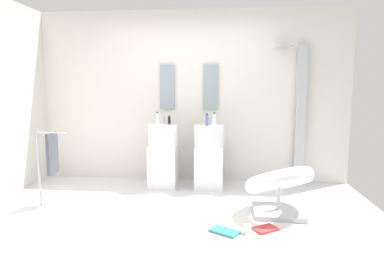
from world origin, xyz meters
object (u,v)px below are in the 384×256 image
object	(u,v)px
soap_bottle_black	(169,120)
soap_bottle_clear	(157,119)
pedestal_sink_right	(209,155)
shower_column	(300,112)
soap_bottle_white	(214,120)
coffee_mug	(247,229)
towel_rack	(50,155)
magazine_teal	(225,231)
lounge_chair	(279,185)
pedestal_sink_left	(163,154)
magazine_red	(265,229)
soap_bottle_blue	(207,120)

from	to	relation	value
soap_bottle_black	soap_bottle_clear	bearing A→B (deg)	-123.13
pedestal_sink_right	shower_column	bearing A→B (deg)	13.69
soap_bottle_clear	soap_bottle_white	size ratio (longest dim) A/B	1.02
coffee_mug	towel_rack	bearing A→B (deg)	165.51
shower_column	magazine_teal	bearing A→B (deg)	-120.83
lounge_chair	soap_bottle_clear	world-z (taller)	soap_bottle_clear
magazine_teal	soap_bottle_clear	bearing A→B (deg)	154.52
pedestal_sink_left	magazine_red	size ratio (longest dim) A/B	4.37
towel_rack	soap_bottle_blue	xyz separation A→B (m)	(1.86, 0.77, 0.37)
magazine_teal	lounge_chair	bearing A→B (deg)	72.81
pedestal_sink_left	coffee_mug	bearing A→B (deg)	-53.52
towel_rack	soap_bottle_blue	distance (m)	2.05
shower_column	soap_bottle_blue	world-z (taller)	shower_column
lounge_chair	pedestal_sink_right	bearing A→B (deg)	131.63
pedestal_sink_left	shower_column	xyz separation A→B (m)	(1.98, 0.32, 0.60)
coffee_mug	soap_bottle_black	bearing A→B (deg)	123.10
soap_bottle_clear	soap_bottle_black	bearing A→B (deg)	56.87
pedestal_sink_right	soap_bottle_blue	xyz separation A→B (m)	(-0.03, -0.13, 0.52)
coffee_mug	soap_bottle_clear	distance (m)	2.05
shower_column	soap_bottle_black	world-z (taller)	shower_column
coffee_mug	soap_bottle_blue	distance (m)	1.73
pedestal_sink_right	soap_bottle_blue	size ratio (longest dim) A/B	5.83
soap_bottle_white	pedestal_sink_right	bearing A→B (deg)	123.91
magazine_red	soap_bottle_white	size ratio (longest dim) A/B	1.25
soap_bottle_blue	magazine_red	bearing A→B (deg)	-62.59
towel_rack	soap_bottle_clear	xyz separation A→B (m)	(1.17, 0.78, 0.37)
soap_bottle_clear	lounge_chair	bearing A→B (deg)	-27.77
magazine_red	soap_bottle_black	distance (m)	2.15
towel_rack	magazine_teal	world-z (taller)	towel_rack
soap_bottle_clear	magazine_teal	bearing A→B (deg)	-55.58
pedestal_sink_left	pedestal_sink_right	xyz separation A→B (m)	(0.66, 0.00, 0.00)
soap_bottle_clear	soap_bottle_blue	world-z (taller)	soap_bottle_clear
coffee_mug	soap_bottle_clear	size ratio (longest dim) A/B	0.48
magazine_teal	soap_bottle_clear	size ratio (longest dim) A/B	1.52
pedestal_sink_left	shower_column	distance (m)	2.09
pedestal_sink_left	soap_bottle_white	xyz separation A→B (m)	(0.73, -0.11, 0.52)
pedestal_sink_right	magazine_red	size ratio (longest dim) A/B	4.37
shower_column	lounge_chair	size ratio (longest dim) A/B	1.90
magazine_red	soap_bottle_black	world-z (taller)	soap_bottle_black
soap_bottle_blue	magazine_teal	bearing A→B (deg)	-79.60
soap_bottle_clear	soap_bottle_black	world-z (taller)	soap_bottle_clear
lounge_chair	soap_bottle_black	bearing A→B (deg)	144.23
shower_column	lounge_chair	xyz separation A→B (m)	(-0.48, -1.26, -0.73)
pedestal_sink_left	soap_bottle_white	world-z (taller)	soap_bottle_white
pedestal_sink_left	soap_bottle_clear	xyz separation A→B (m)	(-0.06, -0.12, 0.53)
magazine_red	soap_bottle_blue	size ratio (longest dim) A/B	1.34
soap_bottle_white	soap_bottle_clear	bearing A→B (deg)	-178.99
soap_bottle_blue	soap_bottle_black	size ratio (longest dim) A/B	1.44
coffee_mug	soap_bottle_black	world-z (taller)	soap_bottle_black
pedestal_sink_right	shower_column	distance (m)	1.48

